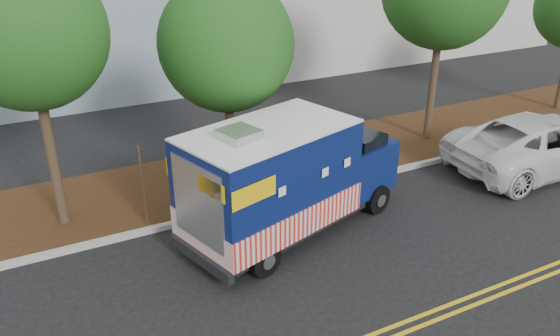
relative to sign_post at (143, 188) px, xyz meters
name	(u,v)px	position (x,y,z in m)	size (l,w,h in m)	color
ground	(281,229)	(3.18, -1.70, -1.20)	(120.00, 120.00, 0.00)	black
curb	(259,203)	(3.18, -0.30, -1.12)	(120.00, 0.18, 0.15)	#9E9E99
mulch_strip	(231,175)	(3.18, 1.80, -1.12)	(120.00, 4.00, 0.15)	black
centerline_near	(380,332)	(3.18, -6.15, -1.19)	(120.00, 0.10, 0.01)	gold
tree_a	(28,33)	(-1.97, 1.05, 4.00)	(3.67, 3.67, 7.05)	#38281C
tree_b	(226,44)	(2.97, 1.21, 3.20)	(3.78, 3.78, 6.31)	#38281C
sign_post	(143,188)	(0.00, 0.00, 0.00)	(0.06, 0.06, 2.40)	#473828
food_truck	(285,181)	(3.21, -1.87, 0.29)	(6.63, 3.95, 3.30)	black
white_car	(540,143)	(12.49, -2.08, -0.31)	(2.96, 6.43, 1.79)	silver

